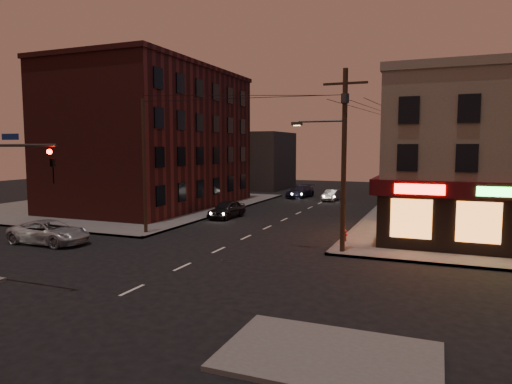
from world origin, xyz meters
The scene contains 14 objects.
ground centered at (0.00, 0.00, 0.00)m, with size 120.00×120.00×0.00m, color black.
sidewalk_nw centered at (-18.00, 19.00, 0.07)m, with size 24.00×28.00×0.15m, color #514F4C.
brick_apartment centered at (-14.50, 19.00, 6.65)m, with size 12.00×20.00×13.00m, color #4D1B18.
bg_building_ne_a centered at (14.00, 38.00, 3.50)m, with size 10.00×12.00×7.00m, color #3F3D3A.
bg_building_nw centered at (-13.00, 42.00, 4.00)m, with size 9.00×10.00×8.00m, color #3F3D3A.
bg_building_ne_b centered at (12.00, 52.00, 3.00)m, with size 8.00×8.00×6.00m, color #3F3D3A.
utility_pole_main centered at (6.68, 5.80, 5.76)m, with size 4.20×0.44×10.00m.
utility_pole_far centered at (6.80, 32.00, 4.65)m, with size 0.26×0.26×9.00m, color #382619.
utility_pole_west centered at (-6.80, 6.50, 4.65)m, with size 0.24×0.24×9.00m, color #382619.
suv_cross centered at (-10.44, 1.70, 0.72)m, with size 2.38×5.17×1.44m, color #A0A4A9.
sedan_near centered at (-4.78, 15.06, 0.73)m, with size 1.73×4.31×1.47m, color black.
sedan_mid centered at (0.63, 30.60, 0.61)m, with size 1.29×3.70×1.22m, color gray.
sedan_far centered at (-3.49, 32.36, 0.72)m, with size 2.02×4.96×1.44m, color #1A1C34.
fire_hydrant centered at (6.40, 8.52, 0.55)m, with size 0.33×0.33×0.73m.
Camera 1 is at (11.69, -19.18, 5.93)m, focal length 32.00 mm.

